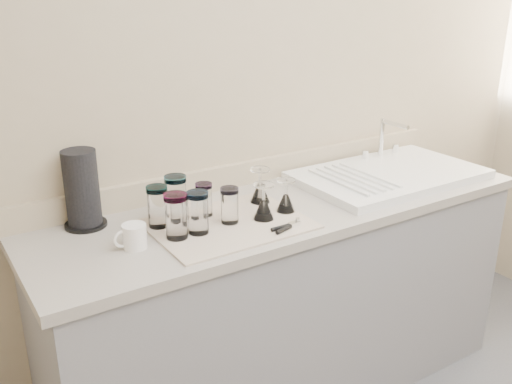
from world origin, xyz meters
TOP-DOWN VIEW (x-y plane):
  - counter_unit at (0.00, 1.20)m, footprint 2.06×0.62m
  - sink_unit at (0.55, 1.20)m, footprint 0.82×0.50m
  - dish_towel at (-0.31, 1.14)m, footprint 0.55×0.42m
  - tumbler_teal at (-0.53, 1.25)m, footprint 0.08×0.08m
  - tumbler_cyan at (-0.44, 1.29)m, footprint 0.08×0.08m
  - tumbler_purple at (-0.35, 1.25)m, footprint 0.06×0.06m
  - tumbler_magenta at (-0.52, 1.13)m, footprint 0.08×0.08m
  - tumbler_blue at (-0.44, 1.13)m, footprint 0.08×0.08m
  - tumbler_lavender at (-0.30, 1.14)m, footprint 0.07×0.07m
  - goblet_back_right at (-0.10, 1.26)m, footprint 0.08×0.08m
  - goblet_front_left at (-0.18, 1.11)m, footprint 0.08×0.08m
  - goblet_front_right at (-0.07, 1.12)m, footprint 0.07×0.07m
  - can_opener at (-0.16, 0.99)m, footprint 0.12×0.05m
  - white_mug at (-0.67, 1.15)m, footprint 0.11×0.08m
  - paper_towel_roll at (-0.75, 1.41)m, footprint 0.15×0.15m

SIDE VIEW (x-z plane):
  - counter_unit at x=0.00m, z-range 0.00..0.90m
  - dish_towel at x=-0.31m, z-range 0.90..0.91m
  - can_opener at x=-0.16m, z-range 0.91..0.92m
  - sink_unit at x=0.55m, z-range 0.81..1.03m
  - white_mug at x=-0.67m, z-range 0.90..0.98m
  - goblet_front_right at x=-0.07m, z-range 0.89..1.01m
  - goblet_front_left at x=-0.18m, z-range 0.89..1.02m
  - goblet_back_right at x=-0.10m, z-range 0.89..1.02m
  - tumbler_purple at x=-0.35m, z-range 0.91..1.03m
  - tumbler_lavender at x=-0.30m, z-range 0.91..1.04m
  - tumbler_teal at x=-0.53m, z-range 0.91..1.06m
  - tumbler_blue at x=-0.44m, z-range 0.91..1.06m
  - tumbler_magenta at x=-0.52m, z-range 0.91..1.07m
  - tumbler_cyan at x=-0.44m, z-range 0.91..1.07m
  - paper_towel_roll at x=-0.75m, z-range 0.90..1.18m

